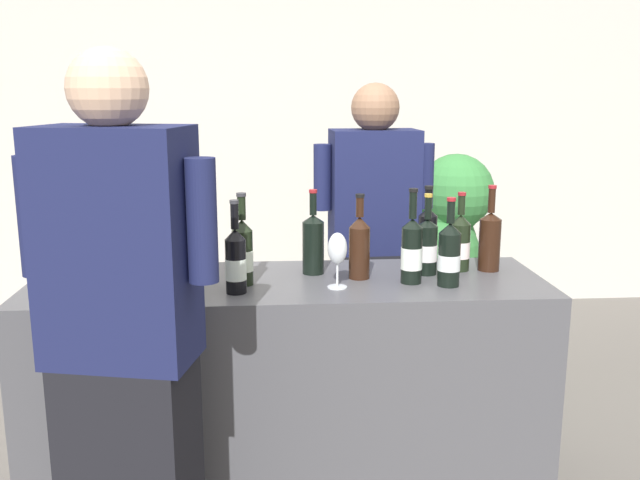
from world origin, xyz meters
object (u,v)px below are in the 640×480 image
wine_bottle_5 (449,254)px  wine_bottle_1 (179,250)px  wine_bottle_7 (175,263)px  person_guest (125,367)px  wine_bottle_0 (427,246)px  wine_bottle_8 (490,239)px  wine_bottle_11 (359,246)px  potted_shrub (443,233)px  wine_bottle_2 (427,235)px  wine_bottle_9 (236,261)px  wine_bottle_4 (460,243)px  wine_bottle_3 (242,252)px  ice_bucket (104,250)px  wine_bottle_10 (313,242)px  wine_glass (337,251)px  person_server (373,264)px  wine_bottle_6 (412,251)px

wine_bottle_5 → wine_bottle_1: bearing=173.4°
wine_bottle_7 → person_guest: person_guest is taller
wine_bottle_0 → wine_bottle_8: (0.25, 0.04, 0.01)m
wine_bottle_11 → potted_shrub: size_ratio=0.25×
wine_bottle_0 → potted_shrub: (0.36, 1.15, -0.19)m
wine_bottle_8 → wine_bottle_11: (-0.52, -0.08, 0.00)m
wine_bottle_2 → wine_bottle_9: same height
wine_bottle_4 → wine_bottle_8: bearing=-4.7°
wine_bottle_3 → potted_shrub: potted_shrub is taller
wine_bottle_7 → wine_bottle_0: bearing=12.2°
ice_bucket → potted_shrub: (1.55, 1.17, -0.20)m
wine_bottle_2 → wine_bottle_10: same height
wine_bottle_7 → person_guest: bearing=-100.0°
wine_glass → ice_bucket: bearing=170.1°
wine_bottle_7 → wine_bottle_10: (0.49, 0.24, 0.01)m
wine_bottle_0 → wine_bottle_1: bearing=-176.7°
potted_shrub → person_server: bearing=-130.0°
wine_bottle_3 → wine_bottle_2: bearing=15.6°
person_server → wine_bottle_11: bearing=-103.0°
wine_bottle_7 → ice_bucket: wine_bottle_7 is taller
wine_bottle_0 → wine_bottle_6: bearing=-125.0°
wine_bottle_0 → wine_bottle_6: size_ratio=0.89×
wine_bottle_6 → potted_shrub: potted_shrub is taller
wine_bottle_0 → wine_bottle_10: 0.43m
wine_bottle_2 → wine_bottle_0: bearing=-103.5°
wine_bottle_2 → wine_bottle_9: (-0.73, -0.30, -0.01)m
wine_bottle_8 → wine_bottle_7: bearing=-168.6°
wine_bottle_10 → person_guest: 0.93m
person_server → wine_bottle_4: bearing=-64.7°
wine_bottle_0 → wine_bottle_10: bearing=174.6°
wine_bottle_5 → wine_glass: (-0.40, 0.00, 0.02)m
wine_glass → person_server: 0.82m
wine_bottle_5 → person_guest: 1.17m
wine_bottle_5 → ice_bucket: bearing=173.1°
wine_bottle_2 → person_guest: (-1.02, -0.77, -0.20)m
wine_bottle_2 → wine_bottle_6: size_ratio=0.94×
wine_glass → wine_bottle_2: bearing=34.9°
wine_bottle_3 → wine_glass: bearing=-11.1°
wine_bottle_1 → wine_bottle_4: bearing=5.4°
wine_bottle_2 → wine_bottle_5: (0.02, -0.27, -0.01)m
wine_bottle_5 → wine_glass: size_ratio=1.60×
wine_bottle_10 → wine_bottle_11: wine_bottle_10 is taller
wine_bottle_4 → person_server: size_ratio=0.19×
wine_bottle_0 → wine_bottle_9: size_ratio=0.95×
wine_bottle_0 → wine_bottle_2: wine_bottle_2 is taller
person_server → ice_bucket: bearing=-150.7°
wine_bottle_2 → person_server: (-0.14, 0.49, -0.23)m
wine_bottle_1 → wine_bottle_7: size_ratio=1.05×
wine_bottle_4 → wine_bottle_6: bearing=-143.4°
wine_bottle_0 → wine_bottle_8: bearing=8.6°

